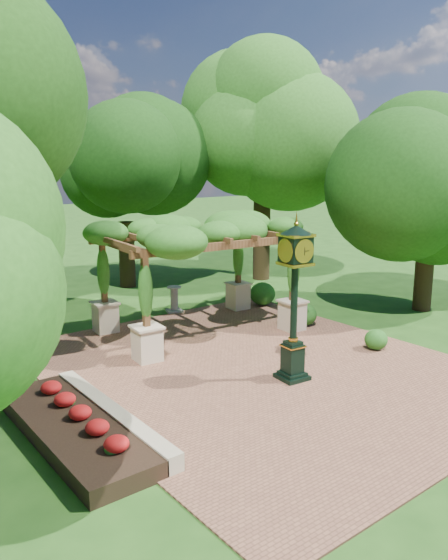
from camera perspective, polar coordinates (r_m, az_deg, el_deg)
ground at (r=14.36m, az=6.26°, el=-10.31°), size 120.00×120.00×0.00m
brick_plaza at (r=15.02m, az=3.57°, el=-9.12°), size 10.00×12.00×0.04m
border_wall at (r=12.20m, az=-11.63°, el=-13.71°), size 0.35×5.00×0.40m
flower_bed at (r=11.89m, az=-15.63°, el=-14.76°), size 1.50×5.00×0.36m
pedestal_clock at (r=13.61m, az=7.39°, el=-0.87°), size 0.87×0.87×4.04m
pergola at (r=17.42m, az=-2.67°, el=4.53°), size 6.40×4.33×3.84m
sundial at (r=20.29m, az=-5.21°, el=-2.22°), size 0.69×0.69×0.99m
shrub_front at (r=16.84m, az=15.60°, el=-6.00°), size 0.88×0.88×0.61m
shrub_mid at (r=18.74m, az=8.41°, el=-3.60°), size 0.83×0.83×0.74m
shrub_back at (r=21.17m, az=4.05°, el=-1.44°), size 1.19×1.19×0.89m
tree_north at (r=24.32m, az=-10.44°, el=11.27°), size 4.63×4.63×7.50m
tree_east_far at (r=25.65m, az=4.11°, el=15.34°), size 5.84×5.84×10.00m
tree_east_near at (r=21.33m, az=20.92°, el=10.58°), size 4.97×4.97×7.49m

